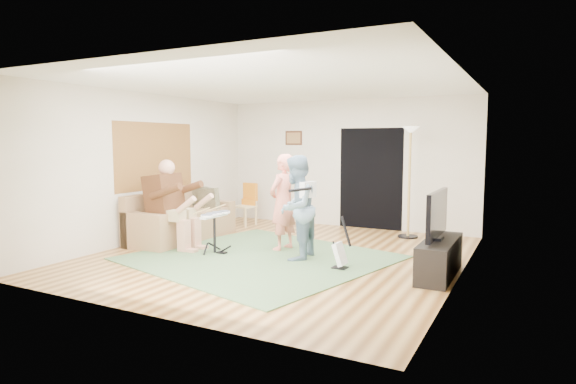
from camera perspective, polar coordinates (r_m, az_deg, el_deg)
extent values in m
plane|color=brown|center=(7.80, -1.03, -7.50)|extent=(6.00, 6.00, 0.00)
plane|color=white|center=(7.64, -1.07, 12.61)|extent=(6.00, 6.00, 0.00)
plane|color=#99662F|center=(9.36, -15.42, 4.13)|extent=(0.00, 2.05, 2.05)
plane|color=black|center=(10.16, 9.78, 1.56)|extent=(2.10, 0.00, 2.10)
cube|color=#3F2314|center=(10.81, 0.68, 6.42)|extent=(0.42, 0.03, 0.32)
cube|color=#46683F|center=(7.62, -3.32, -7.77)|extent=(4.24, 4.10, 0.02)
cube|color=#9A744D|center=(9.20, -12.36, -4.16)|extent=(0.89, 1.78, 0.44)
cube|color=#9A744D|center=(9.41, -14.16, -2.60)|extent=(0.17, 2.20, 0.89)
cube|color=#9A744D|center=(9.96, -8.71, -2.77)|extent=(0.89, 0.21, 0.63)
cube|color=#9A744D|center=(8.46, -16.70, -4.52)|extent=(0.89, 0.21, 0.63)
cube|color=#4F2B16|center=(8.52, -14.48, -0.32)|extent=(0.42, 0.55, 0.70)
sphere|color=tan|center=(8.43, -14.19, 2.81)|extent=(0.28, 0.28, 0.28)
cylinder|color=black|center=(7.95, -8.70, -4.93)|extent=(0.04, 0.04, 0.61)
cube|color=white|center=(7.90, -8.73, -2.83)|extent=(0.12, 0.61, 0.04)
imported|color=#EB7C66|center=(8.04, -0.62, -1.24)|extent=(0.48, 0.64, 1.62)
imported|color=#6F8DA3|center=(7.40, 0.98, -1.88)|extent=(0.67, 0.83, 1.61)
cube|color=black|center=(7.02, 6.15, -8.96)|extent=(0.21, 0.17, 0.03)
cube|color=white|center=(6.97, 6.17, -7.32)|extent=(0.16, 0.25, 0.33)
cylinder|color=black|center=(6.87, 6.88, -4.65)|extent=(0.17, 0.04, 0.43)
cylinder|color=black|center=(9.49, 14.02, -5.14)|extent=(0.38, 0.38, 0.03)
cylinder|color=tan|center=(9.35, 14.17, 0.89)|extent=(0.05, 0.05, 1.99)
cone|color=white|center=(9.32, 14.33, 7.14)|extent=(0.33, 0.33, 0.13)
cube|color=beige|center=(10.50, -5.12, -1.71)|extent=(0.45, 0.45, 0.04)
cube|color=orange|center=(10.61, -4.63, 0.03)|extent=(0.38, 0.14, 0.39)
cube|color=black|center=(6.89, 17.52, -7.46)|extent=(0.40, 1.40, 0.50)
cube|color=black|center=(6.79, 17.27, -2.49)|extent=(0.06, 1.20, 0.63)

